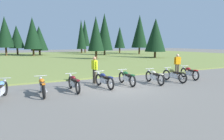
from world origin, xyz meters
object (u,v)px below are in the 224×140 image
Objects in this scene: motorcycle_olive at (174,75)px; rider_with_back_turned at (94,68)px; motorcycle_orange at (42,86)px; motorcycle_cream at (154,77)px; motorcycle_maroon at (74,83)px; motorcycle_red at (189,73)px; motorcycle_british_green at (127,78)px; rider_in_hivis_vest at (177,63)px; motorcycle_navy at (104,80)px; motorcycle_sky_blue at (0,90)px.

rider_with_back_turned is at bearing 160.02° from motorcycle_olive.
motorcycle_orange and motorcycle_cream have the same top height.
motorcycle_cream is (6.63, -0.11, 0.00)m from motorcycle_orange.
motorcycle_maroon is 1.00× the size of motorcycle_cream.
motorcycle_maroon is 1.01× the size of motorcycle_red.
motorcycle_orange is 8.21m from motorcycle_olive.
motorcycle_british_green is 5.48m from rider_in_hivis_vest.
motorcycle_orange and motorcycle_navy have the same top height.
motorcycle_orange is at bearing 178.96° from motorcycle_olive.
motorcycle_sky_blue and motorcycle_orange have the same top height.
motorcycle_navy is 1.46m from rider_with_back_turned.
rider_with_back_turned is (-0.02, 1.37, 0.51)m from motorcycle_navy.
rider_with_back_turned reaches higher than motorcycle_red.
motorcycle_british_green and motorcycle_cream have the same top height.
motorcycle_maroon is (3.38, 0.07, 0.00)m from motorcycle_sky_blue.
motorcycle_sky_blue is 12.09m from rider_in_hivis_vest.
motorcycle_cream is (8.40, -0.20, 0.00)m from motorcycle_sky_blue.
motorcycle_maroon is at bearing 176.88° from motorcycle_cream.
rider_in_hivis_vest is at bearing 11.53° from motorcycle_navy.
motorcycle_olive is (4.83, -0.39, 0.00)m from motorcycle_navy.
motorcycle_olive is 1.26× the size of rider_in_hivis_vest.
rider_in_hivis_vest is (11.98, 1.54, 0.51)m from motorcycle_sky_blue.
motorcycle_sky_blue is at bearing -178.34° from motorcycle_navy.
rider_with_back_turned reaches higher than motorcycle_cream.
motorcycle_sky_blue is 0.98× the size of motorcycle_orange.
motorcycle_maroon is 8.74m from rider_in_hivis_vest.
motorcycle_orange is 1.00× the size of motorcycle_cream.
motorcycle_navy is 1.26× the size of rider_with_back_turned.
motorcycle_sky_blue is 0.99× the size of motorcycle_red.
motorcycle_cream is at bearing 178.56° from motorcycle_olive.
motorcycle_cream is at bearing -1.38° from motorcycle_sky_blue.
motorcycle_cream is 4.01m from rider_in_hivis_vest.
rider_in_hivis_vest is (2.00, 1.79, 0.51)m from motorcycle_olive.
motorcycle_orange is at bearing -176.06° from motorcycle_british_green.
rider_in_hivis_vest is at bearing 13.76° from motorcycle_british_green.
motorcycle_cream is 3.28m from motorcycle_red.
motorcycle_british_green and motorcycle_olive have the same top height.
rider_in_hivis_vest reaches higher than motorcycle_maroon.
motorcycle_british_green is at bearing 3.94° from motorcycle_orange.
motorcycle_orange is at bearing 179.05° from motorcycle_cream.
motorcycle_navy is at bearing 175.36° from motorcycle_olive.
motorcycle_sky_blue is 1.77m from motorcycle_orange.
motorcycle_olive is (6.60, -0.31, 0.00)m from motorcycle_maroon.
motorcycle_red is (8.30, -0.01, 0.00)m from motorcycle_maroon.
motorcycle_red is (11.67, 0.06, 0.00)m from motorcycle_sky_blue.
motorcycle_navy is 1.26× the size of rider_in_hivis_vest.
rider_in_hivis_vest reaches higher than motorcycle_orange.
motorcycle_british_green is 1.00× the size of motorcycle_cream.
motorcycle_orange is 3.39m from motorcycle_navy.
motorcycle_sky_blue and motorcycle_cream have the same top height.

